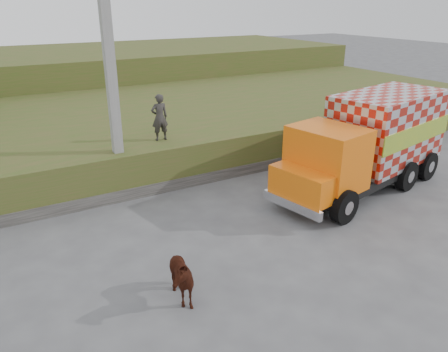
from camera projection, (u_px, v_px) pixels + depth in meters
ground at (213, 248)px, 11.54m from camera, size 120.00×120.00×0.00m
embankment at (105, 130)px, 19.31m from camera, size 40.00×12.00×1.50m
embankment_far at (53, 76)px, 28.69m from camera, size 40.00×12.00×3.00m
retaining_strip at (95, 199)px, 13.93m from camera, size 16.00×0.50×0.40m
utility_pole at (111, 72)px, 13.26m from camera, size 1.20×0.30×8.00m
cargo_truck at (370, 142)px, 14.80m from camera, size 7.43×3.64×3.18m
cow at (177, 277)px, 9.36m from camera, size 0.70×1.40×1.15m
pedestrian at (160, 117)px, 15.15m from camera, size 0.61×0.41×1.64m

